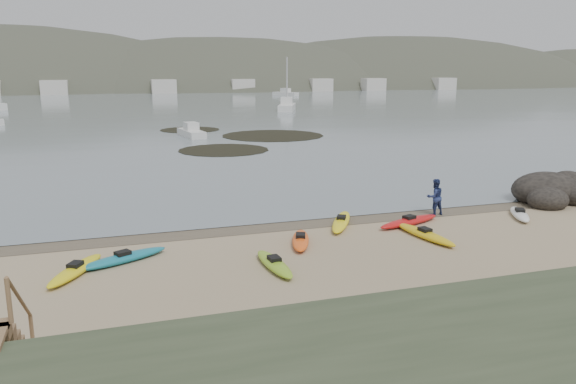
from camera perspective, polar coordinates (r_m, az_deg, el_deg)
name	(u,v)px	position (r m, az deg, el deg)	size (l,w,h in m)	color
ground	(288,222)	(27.18, 0.00, -3.09)	(600.00, 600.00, 0.00)	tan
wet_sand	(290,224)	(26.91, 0.20, -3.24)	(60.00, 60.00, 0.00)	brown
water	(120,82)	(325.11, -16.72, 10.69)	(1200.00, 1200.00, 0.00)	slate
kayaks	(320,238)	(24.14, 3.25, -4.71)	(22.85, 8.16, 0.34)	white
person_east	(435,197)	(29.28, 14.69, -0.49)	(0.90, 0.70, 1.86)	navy
rock_cluster	(557,196)	(34.91, 25.64, -0.39)	(5.51, 4.09, 1.98)	black
kelp_mats	(242,138)	(60.25, -4.72, 5.51)	(17.01, 25.54, 0.04)	black
moored_boats	(149,106)	(104.93, -13.91, 8.47)	(75.83, 91.80, 1.38)	silver
far_hills	(233,128)	(225.17, -5.62, 6.51)	(550.00, 135.00, 80.00)	#384235
far_town	(155,87)	(170.58, -13.33, 10.38)	(199.00, 5.00, 4.00)	beige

